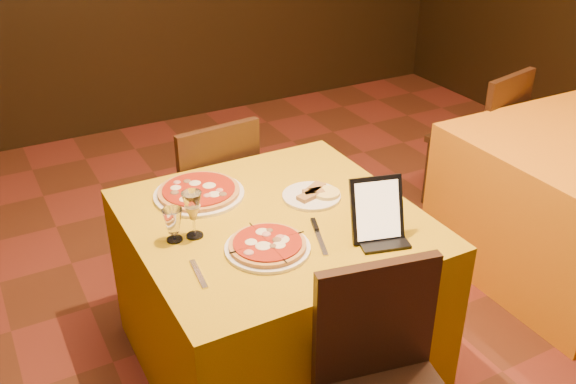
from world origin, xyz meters
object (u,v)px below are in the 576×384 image
chair_side_far (473,139)px  water_glass (173,225)px  pizza_near (268,246)px  pizza_far (199,193)px  main_table (275,293)px  chair_main_far (205,197)px  wine_glass (193,214)px  tablet (377,209)px  side_table (575,206)px

chair_side_far → water_glass: (-2.13, -0.66, 0.36)m
pizza_near → pizza_far: same height
main_table → water_glass: (-0.40, 0.03, 0.44)m
main_table → pizza_far: pizza_far is taller
pizza_far → chair_main_far: bearing=67.7°
chair_side_far → wine_glass: (-2.05, -0.67, 0.39)m
main_table → wine_glass: wine_glass is taller
pizza_near → tablet: tablet is taller
side_table → chair_side_far: (0.00, 0.78, 0.08)m
chair_main_far → pizza_near: 1.04m
water_glass → pizza_near: bearing=-39.0°
side_table → chair_main_far: bearing=152.9°
chair_main_far → water_glass: bearing=56.9°
chair_main_far → wine_glass: (-0.33, -0.77, 0.39)m
pizza_near → water_glass: bearing=141.0°
pizza_near → water_glass: size_ratio=2.42×
chair_side_far → pizza_near: chair_side_far is taller
pizza_near → main_table: bearing=56.5°
chair_main_far → pizza_near: size_ratio=2.90×
pizza_far → tablet: bearing=-52.8°
main_table → wine_glass: bearing=176.7°
main_table → tablet: size_ratio=4.51×
main_table → pizza_far: size_ratio=2.90×
side_table → chair_main_far: (-1.72, 0.88, 0.08)m
chair_side_far → pizza_near: 2.08m
pizza_near → pizza_far: bearing=97.9°
main_table → wine_glass: size_ratio=5.79×
chair_side_far → pizza_far: bearing=-1.5°
wine_glass → water_glass: (-0.08, 0.01, -0.03)m
wine_glass → tablet: 0.68m
pizza_near → chair_main_far: bearing=82.5°
chair_side_far → water_glass: chair_side_far is taller
pizza_far → wine_glass: size_ratio=2.00×
main_table → chair_side_far: chair_side_far is taller
side_table → chair_main_far: size_ratio=1.21×
side_table → chair_main_far: chair_main_far is taller
side_table → water_glass: (-2.13, 0.12, 0.44)m
wine_glass → water_glass: wine_glass is taller
side_table → pizza_near: (-1.85, -0.10, 0.39)m
chair_main_far → tablet: 1.20m
chair_side_far → wine_glass: size_ratio=4.79×
pizza_far → wine_glass: wine_glass is taller
wine_glass → water_glass: bearing=172.9°
chair_side_far → tablet: (-1.46, -1.00, 0.41)m
water_glass → pizza_far: bearing=53.4°
pizza_near → tablet: 0.42m
pizza_near → water_glass: 0.36m
side_table → wine_glass: (-2.05, 0.11, 0.47)m
main_table → tablet: 0.64m
chair_main_far → water_glass: chair_main_far is taller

